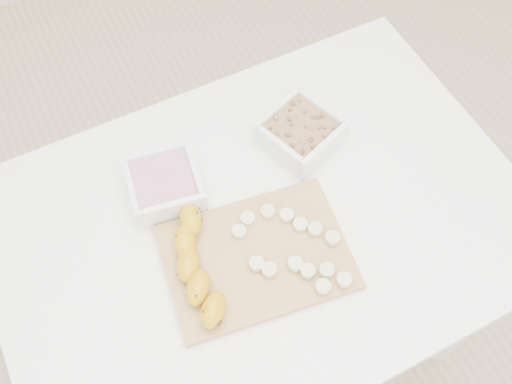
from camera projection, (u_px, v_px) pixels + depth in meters
name	position (u px, v px, depth m)	size (l,w,h in m)	color
ground	(260.00, 333.00, 1.72)	(3.50, 3.50, 0.00)	#C6AD89
table	(263.00, 242.00, 1.15)	(1.00, 0.70, 0.75)	white
bowl_yogurt	(165.00, 185.00, 1.07)	(0.15, 0.15, 0.06)	white
bowl_granola	(300.00, 133.00, 1.13)	(0.17, 0.17, 0.06)	white
cutting_board	(256.00, 257.00, 1.03)	(0.33, 0.23, 0.01)	tan
banana	(198.00, 267.00, 0.99)	(0.06, 0.23, 0.04)	#C68E09
banana_slices	(293.00, 248.00, 1.02)	(0.17, 0.21, 0.02)	beige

